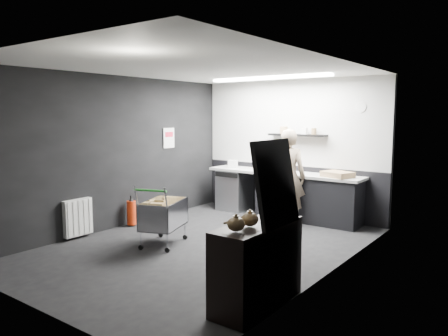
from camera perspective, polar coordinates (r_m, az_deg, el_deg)
The scene contains 22 objects.
floor at distance 6.84m, azimuth -2.49°, elevation -10.16°, with size 5.50×5.50×0.00m, color black.
ceiling at distance 6.57m, azimuth -2.61°, elevation 12.96°, with size 5.50×5.50×0.00m, color white.
wall_back at distance 8.87m, azimuth 8.74°, elevation 2.61°, with size 5.50×5.50×0.00m, color black.
wall_front at distance 4.78m, azimuth -23.83°, elevation -1.64°, with size 5.50×5.50×0.00m, color black.
wall_left at distance 7.98m, azimuth -13.78°, elevation 2.00°, with size 5.50×5.50×0.00m, color black.
wall_right at distance 5.54m, azimuth 13.74°, elevation -0.13°, with size 5.50×5.50×0.00m, color black.
kitchen_wall_panel at distance 8.82m, azimuth 8.74°, elevation 5.84°, with size 3.95×0.02×1.70m, color beige.
dado_panel at distance 8.95m, azimuth 8.58°, elevation -2.83°, with size 3.95×0.02×1.00m, color black.
floating_shelf at distance 8.64m, azimuth 9.54°, elevation 4.27°, with size 1.20×0.22×0.04m, color black.
wall_clock at distance 8.25m, azimuth 17.44°, elevation 7.61°, with size 0.20×0.20×0.03m, color silver.
poster at distance 8.83m, azimuth -7.23°, elevation 3.92°, with size 0.02×0.30×0.40m, color white.
poster_red_band at distance 8.83m, azimuth -7.21°, elevation 4.37°, with size 0.01×0.22×0.10m, color red.
radiator at distance 7.54m, azimuth -18.55°, elevation -6.14°, with size 0.10×0.50×0.60m, color silver.
ceiling_strip at distance 8.08m, azimuth 5.87°, elevation 11.60°, with size 2.40×0.20×0.04m, color white.
prep_counter at distance 8.63m, azimuth 8.40°, elevation -3.49°, with size 3.20×0.61×0.90m.
person at distance 8.06m, azimuth 8.36°, elevation -1.16°, with size 0.64×0.42×1.77m, color beige.
shopping_cart at distance 6.87m, azimuth -7.94°, elevation -6.26°, with size 0.78×1.03×0.95m.
sideboard at distance 4.71m, azimuth 4.68°, elevation -11.04°, with size 0.50×1.18×1.77m.
fire_extinguisher at distance 8.13m, azimuth -12.00°, elevation -5.62°, with size 0.16×0.16×0.54m.
cardboard_box at distance 8.09m, azimuth 14.60°, elevation -0.81°, with size 0.50×0.38×0.10m, color tan.
pink_tub at distance 8.58m, azimuth 8.06°, elevation 0.13°, with size 0.20×0.20×0.20m, color beige.
white_container at distance 9.18m, azimuth 1.17°, elevation 0.52°, with size 0.18×0.14×0.16m, color silver.
Camera 1 is at (4.12, -5.07, 2.02)m, focal length 35.00 mm.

